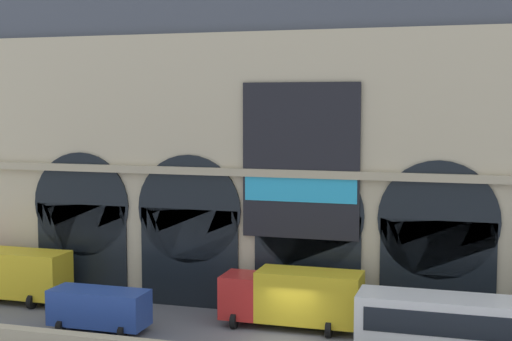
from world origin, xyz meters
TOP-DOWN VIEW (x-y plane):
  - station_building at (0.04, 7.09)m, footprint 43.78×4.62m
  - box_truck_west at (-17.82, 2.85)m, footprint 7.50×2.91m
  - van_midwest at (-9.85, -0.78)m, footprint 5.20×2.48m
  - box_truck_center at (-0.23, 2.65)m, footprint 7.50×2.91m
  - bus_mideast at (9.22, -0.44)m, footprint 11.00×3.25m

SIDE VIEW (x-z plane):
  - van_midwest at x=-9.85m, z-range 0.15..2.35m
  - box_truck_west at x=-17.82m, z-range 0.14..3.26m
  - box_truck_center at x=-0.23m, z-range 0.14..3.26m
  - bus_mideast at x=9.22m, z-range 0.23..3.33m
  - station_building at x=0.04m, z-range -0.31..19.10m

